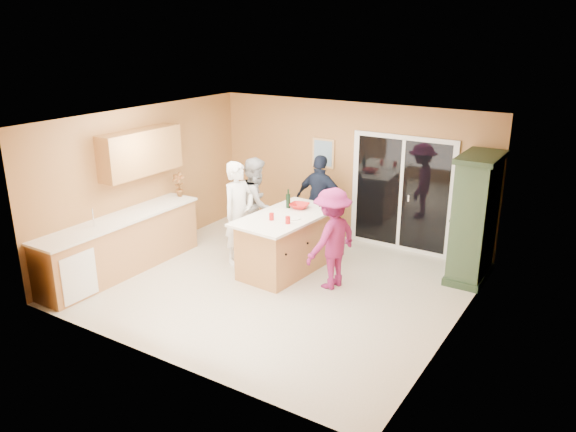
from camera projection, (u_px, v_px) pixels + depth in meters
The scene contains 22 objects.
floor at pixel (277, 285), 8.86m from camera, with size 5.50×5.50×0.00m, color beige.
ceiling at pixel (275, 120), 8.02m from camera, with size 5.50×5.00×0.10m, color silver.
wall_back at pixel (349, 172), 10.45m from camera, with size 5.50×0.10×2.60m, color tan.
wall_front at pixel (157, 263), 6.43m from camera, with size 5.50×0.10×2.60m, color tan.
wall_left at pixel (145, 181), 9.82m from camera, with size 0.10×5.00×2.60m, color tan.
wall_right at pixel (459, 242), 7.06m from camera, with size 0.10×5.00×2.60m, color tan.
left_cabinet_run at pixel (115, 248), 9.10m from camera, with size 0.65×3.05×1.24m.
upper_cabinets at pixel (141, 152), 9.39m from camera, with size 0.35×1.60×0.75m, color #B37845.
sliding_door at pixel (401, 194), 9.97m from camera, with size 1.90×0.07×2.10m.
framed_picture at pixel (323, 153), 10.61m from camera, with size 0.46×0.04×0.56m.
kitchen_island at pixel (286, 245), 9.27m from camera, with size 1.14×1.92×0.97m.
green_hutch at pixel (475, 220), 8.81m from camera, with size 0.58×1.11×2.04m.
woman_white at pixel (239, 213), 9.44m from camera, with size 0.65×0.43×1.78m, color white.
woman_grey at pixel (256, 204), 10.10m from camera, with size 0.82×0.64×1.69m, color #AFB0B2.
woman_navy at pixel (320, 200), 10.32m from camera, with size 0.99×0.41×1.68m, color #171F33.
woman_magenta at pixel (332, 239), 8.58m from camera, with size 1.03×0.59×1.59m, color #8A1E5A.
serving_bowl at pixel (300, 206), 9.43m from camera, with size 0.33×0.33×0.08m, color #B11513.
tulip_vase at pixel (179, 184), 10.14m from camera, with size 0.24×0.16×0.45m, color red.
tumbler_near at pixel (288, 220), 8.69m from camera, with size 0.08×0.08×0.12m, color #B11513.
tumbler_far at pixel (272, 217), 8.85m from camera, with size 0.08×0.08×0.11m, color #B11513.
wine_bottle at pixel (288, 201), 9.43m from camera, with size 0.07×0.07×0.32m.
white_plate at pixel (294, 218), 8.93m from camera, with size 0.23×0.23×0.02m, color white.
Camera 1 is at (4.42, -6.72, 3.87)m, focal length 35.00 mm.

